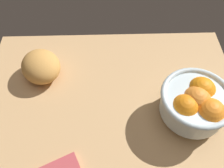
# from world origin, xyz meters

# --- Properties ---
(ground_plane) EXTENTS (0.80, 0.66, 0.03)m
(ground_plane) POSITION_xyz_m (0.00, 0.00, -0.01)
(ground_plane) COLOR tan
(fruit_bowl) EXTENTS (0.20, 0.20, 0.12)m
(fruit_bowl) POSITION_xyz_m (0.23, -0.02, 0.07)
(fruit_bowl) COLOR silver
(fruit_bowl) RESTS_ON ground
(bread_loaf) EXTENTS (0.17, 0.18, 0.08)m
(bread_loaf) POSITION_xyz_m (-0.22, 0.14, 0.04)
(bread_loaf) COLOR #C98E45
(bread_loaf) RESTS_ON ground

